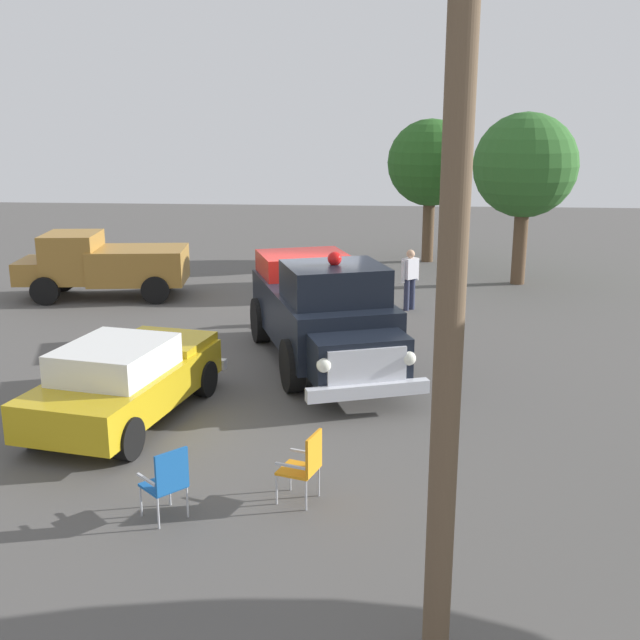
% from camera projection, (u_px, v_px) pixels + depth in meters
% --- Properties ---
extents(ground_plane, '(60.00, 60.00, 0.00)m').
position_uv_depth(ground_plane, '(302.00, 356.00, 16.98)').
color(ground_plane, '#514F4C').
extents(vintage_fire_truck, '(6.33, 4.04, 2.59)m').
position_uv_depth(vintage_fire_truck, '(323.00, 309.00, 16.19)').
color(vintage_fire_truck, black).
rests_on(vintage_fire_truck, ground).
extents(classic_hot_rod, '(4.63, 2.65, 1.46)m').
position_uv_depth(classic_hot_rod, '(127.00, 378.00, 13.30)').
color(classic_hot_rod, black).
rests_on(classic_hot_rod, ground).
extents(parked_pickup, '(2.50, 4.98, 1.90)m').
position_uv_depth(parked_pickup, '(104.00, 264.00, 22.31)').
color(parked_pickup, black).
rests_on(parked_pickup, ground).
extents(lawn_chair_near_truck, '(0.55, 0.56, 1.02)m').
position_uv_depth(lawn_chair_near_truck, '(320.00, 301.00, 19.56)').
color(lawn_chair_near_truck, '#B7BABF').
rests_on(lawn_chair_near_truck, ground).
extents(lawn_chair_by_car, '(0.69, 0.69, 1.02)m').
position_uv_depth(lawn_chair_by_car, '(168.00, 479.00, 9.93)').
color(lawn_chair_by_car, '#B7BABF').
rests_on(lawn_chair_by_car, ground).
extents(lawn_chair_spare, '(0.63, 0.62, 1.02)m').
position_uv_depth(lawn_chair_spare, '(306.00, 462.00, 10.41)').
color(lawn_chair_spare, '#B7BABF').
rests_on(lawn_chair_spare, ground).
extents(spectator_seated, '(0.57, 0.43, 1.29)m').
position_uv_depth(spectator_seated, '(320.00, 298.00, 19.41)').
color(spectator_seated, '#383842').
rests_on(spectator_seated, ground).
extents(spectator_standing, '(0.51, 0.53, 1.68)m').
position_uv_depth(spectator_standing, '(410.00, 275.00, 20.83)').
color(spectator_standing, '#2D334C').
rests_on(spectator_standing, ground).
extents(oak_tree_left, '(3.19, 3.19, 5.31)m').
position_uv_depth(oak_tree_left, '(525.00, 166.00, 23.45)').
color(oak_tree_left, brown).
rests_on(oak_tree_left, ground).
extents(oak_tree_distant, '(3.07, 3.07, 5.10)m').
position_uv_depth(oak_tree_distant, '(431.00, 164.00, 27.26)').
color(oak_tree_distant, brown).
rests_on(oak_tree_distant, ground).
extents(utility_pole, '(0.47, 1.69, 6.89)m').
position_uv_depth(utility_pole, '(451.00, 304.00, 6.58)').
color(utility_pole, brown).
rests_on(utility_pole, ground).
extents(traffic_cone, '(0.40, 0.40, 0.64)m').
position_uv_depth(traffic_cone, '(306.00, 295.00, 21.48)').
color(traffic_cone, orange).
rests_on(traffic_cone, ground).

